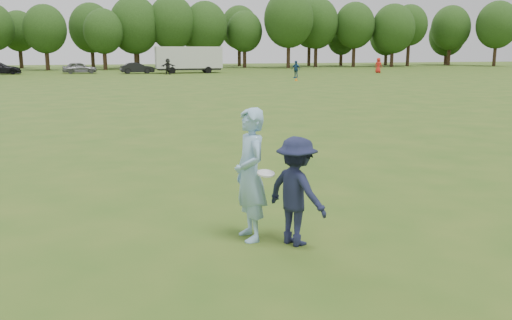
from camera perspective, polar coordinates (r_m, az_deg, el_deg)
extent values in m
plane|color=#305417|center=(8.78, -5.20, -8.13)|extent=(200.00, 200.00, 0.00)
imported|color=#8EBADB|center=(8.41, -0.62, -1.56)|extent=(0.57, 0.80, 2.08)
imported|color=#1B1F3C|center=(8.26, 4.29, -3.30)|extent=(1.06, 1.25, 1.68)
imported|color=navy|center=(56.21, 4.21, 9.50)|extent=(0.95, 1.09, 1.77)
imported|color=red|center=(69.35, 12.76, 9.69)|extent=(1.02, 1.08, 1.86)
imported|color=black|center=(64.48, -9.26, 9.69)|extent=(1.79, 0.93, 1.84)
imported|color=slate|center=(69.41, -18.08, 9.21)|extent=(4.16, 1.97, 1.37)
imported|color=black|center=(67.62, -12.41, 9.43)|extent=(4.11, 1.81, 1.31)
cone|color=orange|center=(51.30, 4.26, 8.48)|extent=(0.28, 0.28, 0.30)
cylinder|color=white|center=(8.17, 1.04, -1.42)|extent=(0.32, 0.31, 0.09)
cube|color=silver|center=(68.06, -7.11, 10.67)|extent=(8.00, 2.50, 2.60)
cube|color=black|center=(68.09, -7.08, 9.50)|extent=(7.60, 2.30, 0.25)
cylinder|color=black|center=(66.57, -8.82, 9.31)|extent=(0.80, 0.25, 0.80)
cylinder|color=black|center=(69.06, -9.06, 9.39)|extent=(0.80, 0.25, 0.80)
cylinder|color=black|center=(67.22, -5.04, 9.43)|extent=(0.80, 0.25, 0.80)
cylinder|color=black|center=(69.67, -5.41, 9.50)|extent=(0.80, 0.25, 0.80)
cube|color=#333333|center=(67.60, -10.82, 9.41)|extent=(1.20, 0.15, 0.12)
cylinder|color=#332114|center=(81.49, -21.12, 9.91)|extent=(0.56, 0.56, 3.14)
ellipsoid|color=#1E3913|center=(81.52, -21.33, 12.73)|extent=(5.78, 5.78, 6.64)
cylinder|color=#332114|center=(80.85, -15.62, 10.20)|extent=(0.56, 0.56, 3.01)
ellipsoid|color=#1E3913|center=(80.87, -15.77, 12.91)|extent=(5.46, 5.46, 6.28)
cylinder|color=#332114|center=(83.33, -12.52, 10.46)|extent=(0.56, 0.56, 3.23)
ellipsoid|color=#1E3913|center=(83.39, -12.67, 13.69)|extent=(7.29, 7.29, 8.38)
cylinder|color=#332114|center=(83.68, -8.76, 10.78)|extent=(0.56, 0.56, 3.77)
ellipsoid|color=#1E3913|center=(83.76, -8.86, 14.09)|extent=(6.95, 6.95, 8.00)
cylinder|color=#332114|center=(85.01, -5.30, 10.73)|extent=(0.56, 0.56, 3.33)
ellipsoid|color=#1E3913|center=(85.06, -5.36, 13.77)|extent=(6.71, 6.71, 7.71)
cylinder|color=#332114|center=(86.54, -1.21, 10.76)|extent=(0.56, 0.56, 3.22)
ellipsoid|color=#1E3913|center=(86.57, -1.22, 13.38)|extent=(5.54, 5.54, 6.37)
cylinder|color=#332114|center=(85.47, 3.43, 11.04)|extent=(0.56, 0.56, 4.15)
ellipsoid|color=#1E3913|center=(85.58, 3.47, 14.59)|extent=(7.59, 7.59, 8.73)
cylinder|color=#332114|center=(90.80, 6.30, 10.96)|extent=(0.56, 0.56, 3.95)
ellipsoid|color=#1E3913|center=(90.88, 6.37, 14.13)|extent=(7.16, 7.16, 8.24)
cylinder|color=#332114|center=(91.96, 10.24, 10.84)|extent=(0.56, 0.56, 3.90)
ellipsoid|color=#1E3913|center=(92.02, 10.35, 13.77)|extent=(6.49, 6.49, 7.46)
cylinder|color=#332114|center=(93.75, 14.10, 10.47)|extent=(0.56, 0.56, 3.16)
ellipsoid|color=#1E3913|center=(93.79, 14.25, 13.24)|extent=(6.99, 6.99, 8.04)
cylinder|color=#332114|center=(98.03, 15.70, 10.75)|extent=(0.56, 0.56, 4.29)
ellipsoid|color=#1E3913|center=(98.10, 15.86, 13.50)|extent=(6.02, 6.02, 6.93)
cylinder|color=#332114|center=(104.27, 19.64, 10.37)|extent=(0.56, 0.56, 3.68)
ellipsoid|color=#1E3913|center=(104.33, 19.82, 12.96)|extent=(6.78, 6.78, 7.80)
cylinder|color=#332114|center=(102.75, 23.83, 10.14)|extent=(0.56, 0.56, 3.96)
ellipsoid|color=#1E3913|center=(102.82, 24.05, 12.87)|extent=(6.93, 6.93, 7.96)
cylinder|color=#332114|center=(90.94, -23.51, 9.88)|extent=(0.56, 0.56, 3.29)
ellipsoid|color=#1E3913|center=(90.97, -23.71, 12.33)|extent=(5.30, 5.30, 6.09)
cylinder|color=#332114|center=(91.57, -16.81, 10.34)|extent=(0.56, 0.56, 3.28)
ellipsoid|color=#1E3913|center=(91.61, -16.98, 13.16)|extent=(6.78, 6.78, 7.79)
cylinder|color=#332114|center=(90.13, -12.34, 10.50)|extent=(0.56, 0.56, 3.11)
ellipsoid|color=#1E3913|center=(90.15, -12.45, 12.93)|extent=(5.34, 5.34, 6.14)
cylinder|color=#332114|center=(92.52, -6.45, 10.83)|extent=(0.56, 0.56, 3.50)
ellipsoid|color=#1E3913|center=(92.55, -6.51, 13.18)|extent=(4.82, 4.82, 5.54)
cylinder|color=#332114|center=(94.61, -1.77, 11.01)|extent=(0.56, 0.56, 3.80)
ellipsoid|color=#1E3913|center=(94.67, -1.79, 13.79)|extent=(6.34, 6.34, 7.29)
cylinder|color=#332114|center=(96.49, 5.59, 10.98)|extent=(0.56, 0.56, 3.84)
ellipsoid|color=#1E3913|center=(96.53, 5.64, 13.41)|extent=(5.09, 5.09, 5.86)
cylinder|color=#332114|center=(97.53, 8.93, 10.53)|extent=(0.56, 0.56, 2.58)
ellipsoid|color=#1E3913|center=(97.53, 8.99, 12.50)|extent=(4.86, 4.86, 5.59)
cylinder|color=#332114|center=(103.01, 13.49, 10.42)|extent=(0.56, 0.56, 2.62)
ellipsoid|color=#1E3913|center=(103.02, 13.60, 12.59)|extent=(6.11, 6.11, 7.02)
cylinder|color=#332114|center=(107.89, 19.32, 10.12)|extent=(0.56, 0.56, 2.54)
ellipsoid|color=#1E3913|center=(107.91, 19.47, 12.25)|extent=(6.47, 6.47, 7.44)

